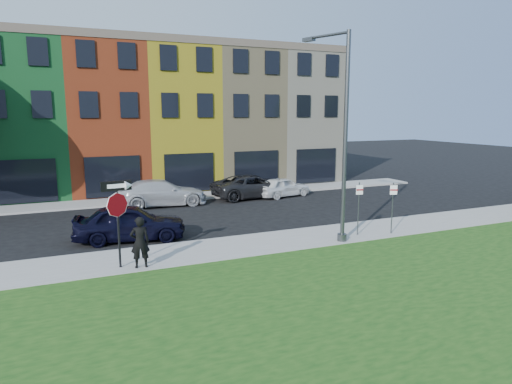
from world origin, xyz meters
name	(u,v)px	position (x,y,z in m)	size (l,w,h in m)	color
ground	(308,265)	(0.00, 0.00, 0.00)	(120.00, 120.00, 0.00)	black
sidewalk_near	(314,238)	(2.00, 3.00, 0.06)	(40.00, 3.00, 0.12)	gray
sidewalk_far	(149,199)	(-3.00, 15.00, 0.06)	(40.00, 2.40, 0.12)	gray
rowhouse_block	(138,120)	(-2.50, 21.18, 4.99)	(30.00, 10.12, 10.00)	beige
stop_sign	(117,206)	(-6.39, 2.19, 2.33)	(1.05, 0.17, 3.10)	black
man	(140,242)	(-5.73, 1.90, 1.04)	(0.70, 0.48, 1.84)	black
sedan_near	(130,222)	(-5.48, 6.02, 0.80)	(4.98, 2.68, 1.61)	black
parked_car_silver	(161,193)	(-2.62, 13.01, 0.78)	(5.50, 2.43, 1.57)	#B4B5B9
parked_car_dark	(253,186)	(3.48, 13.27, 0.76)	(5.59, 2.84, 1.51)	black
parked_car_white	(283,187)	(5.42, 12.75, 0.66)	(4.09, 2.35, 1.31)	white
street_lamp	(341,138)	(2.68, 2.09, 4.48)	(1.07, 2.49, 8.65)	#45484A
parking_sign_a	(359,203)	(3.94, 2.43, 1.59)	(0.32, 0.11, 2.38)	#45484A
parking_sign_b	(393,202)	(5.49, 2.03, 1.56)	(0.30, 0.16, 2.33)	#45484A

